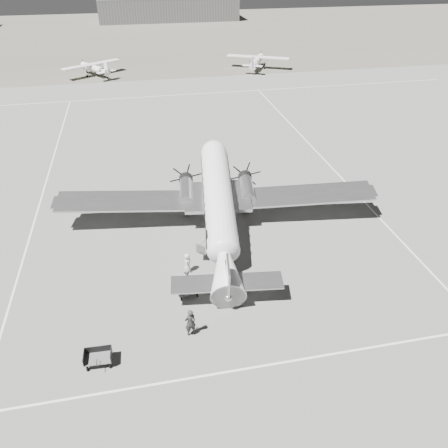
{
  "coord_description": "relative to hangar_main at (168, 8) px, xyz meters",
  "views": [
    {
      "loc": [
        -8.15,
        -29.92,
        20.65
      ],
      "look_at": [
        -2.44,
        -2.05,
        2.2
      ],
      "focal_mm": 35.0,
      "sensor_mm": 36.0,
      "label": 1
    }
  ],
  "objects": [
    {
      "name": "ground",
      "position": [
        -5.0,
        -120.0,
        -3.3
      ],
      "size": [
        260.0,
        260.0,
        0.0
      ],
      "primitive_type": "plane",
      "color": "slate",
      "rests_on": "ground"
    },
    {
      "name": "taxi_line_near",
      "position": [
        -5.0,
        -134.0,
        -3.29
      ],
      "size": [
        60.0,
        0.15,
        0.01
      ],
      "primitive_type": "cube",
      "color": "silver",
      "rests_on": "ground"
    },
    {
      "name": "taxi_line_right",
      "position": [
        7.0,
        -120.0,
        -3.29
      ],
      "size": [
        0.15,
        80.0,
        0.01
      ],
      "primitive_type": "cube",
      "color": "silver",
      "rests_on": "ground"
    },
    {
      "name": "taxi_line_left",
      "position": [
        -23.0,
        -110.0,
        -3.29
      ],
      "size": [
        0.15,
        60.0,
        0.01
      ],
      "primitive_type": "cube",
      "color": "silver",
      "rests_on": "ground"
    },
    {
      "name": "taxi_line_horizon",
      "position": [
        -5.0,
        -80.0,
        -3.29
      ],
      "size": [
        90.0,
        0.15,
        0.01
      ],
      "primitive_type": "cube",
      "color": "silver",
      "rests_on": "ground"
    },
    {
      "name": "grass_infield",
      "position": [
        -5.0,
        -25.0,
        -3.3
      ],
      "size": [
        260.0,
        90.0,
        0.01
      ],
      "primitive_type": "cube",
      "color": "#59574B",
      "rests_on": "ground"
    },
    {
      "name": "hangar_main",
      "position": [
        0.0,
        0.0,
        0.0
      ],
      "size": [
        42.0,
        14.0,
        6.6
      ],
      "color": "slate",
      "rests_on": "ground"
    },
    {
      "name": "dc3_airliner",
      "position": [
        -7.44,
        -120.05,
        -0.68
      ],
      "size": [
        29.7,
        22.42,
        5.24
      ],
      "primitive_type": null,
      "rotation": [
        0.0,
        0.0,
        -0.13
      ],
      "color": "silver",
      "rests_on": "ground"
    },
    {
      "name": "light_plane_left",
      "position": [
        -19.89,
        -65.22,
        -2.11
      ],
      "size": [
        14.67,
        14.05,
        2.38
      ],
      "primitive_type": null,
      "rotation": [
        0.0,
        0.0,
        0.58
      ],
      "color": "white",
      "rests_on": "ground"
    },
    {
      "name": "light_plane_right",
      "position": [
        10.52,
        -65.99,
        -2.05
      ],
      "size": [
        15.17,
        14.12,
        2.51
      ],
      "primitive_type": null,
      "rotation": [
        0.0,
        0.0,
        -0.45
      ],
      "color": "white",
      "rests_on": "ground"
    },
    {
      "name": "baggage_cart_near",
      "position": [
        -11.04,
        -127.16,
        -2.88
      ],
      "size": [
        1.63,
        1.25,
        0.85
      ],
      "primitive_type": null,
      "rotation": [
        0.0,
        0.0,
        0.13
      ],
      "color": "#4F4F4F",
      "rests_on": "ground"
    },
    {
      "name": "baggage_cart_far",
      "position": [
        -16.87,
        -131.91,
        -2.83
      ],
      "size": [
        1.7,
        1.23,
        0.94
      ],
      "primitive_type": null,
      "rotation": [
        0.0,
        0.0,
        -0.04
      ],
      "color": "#4F4F4F",
      "rests_on": "ground"
    },
    {
      "name": "ground_crew",
      "position": [
        -11.33,
        -130.71,
        -2.3
      ],
      "size": [
        0.83,
        0.65,
        2.0
      ],
      "primitive_type": "imported",
      "rotation": [
        0.0,
        0.0,
        3.4
      ],
      "color": "#2C2C2C",
      "rests_on": "ground"
    },
    {
      "name": "ramp_agent",
      "position": [
        -10.94,
        -126.4,
        -2.45
      ],
      "size": [
        0.9,
        1.01,
        1.7
      ],
      "primitive_type": "imported",
      "rotation": [
        0.0,
        0.0,
        1.2
      ],
      "color": "#BABAB7",
      "rests_on": "ground"
    },
    {
      "name": "passenger",
      "position": [
        -10.7,
        -124.51,
        -2.52
      ],
      "size": [
        0.69,
        0.87,
        1.56
      ],
      "primitive_type": "imported",
      "rotation": [
        0.0,
        0.0,
        1.28
      ],
      "color": "silver",
      "rests_on": "ground"
    }
  ]
}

